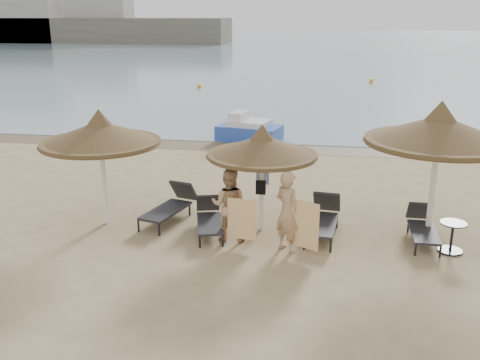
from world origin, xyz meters
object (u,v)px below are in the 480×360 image
object	(u,v)px
person_left	(229,199)
person_right	(288,205)
palapa_center	(262,147)
palapa_right	(439,130)
lounger_far_right	(422,226)
pedal_boat	(249,130)
palapa_left	(100,133)
lounger_far_left	(171,205)
side_table	(452,238)
lounger_near_left	(209,217)
lounger_near_right	(323,218)

from	to	relation	value
person_left	person_right	bearing A→B (deg)	166.83
palapa_center	palapa_right	world-z (taller)	palapa_right
lounger_far_right	pedal_boat	bearing A→B (deg)	120.93
person_left	pedal_boat	size ratio (longest dim) A/B	0.71
palapa_left	person_left	size ratio (longest dim) A/B	1.47
lounger_far_left	side_table	xyz separation A→B (m)	(6.42, -0.85, -0.06)
palapa_left	lounger_far_right	xyz separation A→B (m)	(7.39, 0.18, -1.89)
palapa_left	lounger_far_left	size ratio (longest dim) A/B	1.43
person_right	pedal_boat	xyz separation A→B (m)	(-2.31, 10.08, -0.61)
palapa_right	person_right	distance (m)	3.62
lounger_far_left	lounger_near_left	size ratio (longest dim) A/B	1.12
palapa_right	person_right	size ratio (longest dim) A/B	1.54
palapa_center	lounger_near_right	world-z (taller)	palapa_center
side_table	pedal_boat	distance (m)	11.20
palapa_right	lounger_far_left	xyz separation A→B (m)	(-6.05, 0.20, -2.12)
lounger_near_right	palapa_center	bearing A→B (deg)	-174.18
palapa_left	lounger_far_right	size ratio (longest dim) A/B	1.68
lounger_far_left	person_right	bearing A→B (deg)	-9.31
lounger_near_left	person_left	xyz separation A→B (m)	(0.54, -0.39, 0.62)
pedal_boat	lounger_far_left	bearing A→B (deg)	-81.29
lounger_near_right	person_left	bearing A→B (deg)	-155.65
palapa_right	side_table	distance (m)	2.31
lounger_far_left	person_right	xyz separation A→B (m)	(2.95, -1.34, 0.65)
palapa_right	pedal_boat	size ratio (longest dim) A/B	1.18
lounger_far_right	person_left	bearing A→B (deg)	-170.42
person_left	pedal_boat	world-z (taller)	person_left
palapa_left	palapa_right	world-z (taller)	palapa_right
palapa_center	person_left	bearing A→B (deg)	-132.66
palapa_center	pedal_boat	size ratio (longest dim) A/B	0.95
lounger_far_left	side_table	size ratio (longest dim) A/B	2.96
lounger_far_left	lounger_near_right	size ratio (longest dim) A/B	1.02
pedal_boat	lounger_near_right	bearing A→B (deg)	-58.32
person_left	lounger_near_right	bearing A→B (deg)	-159.36
palapa_left	lounger_near_right	distance (m)	5.52
palapa_right	lounger_near_left	size ratio (longest dim) A/B	1.80
palapa_center	side_table	size ratio (longest dim) A/B	3.81
person_left	lounger_far_right	bearing A→B (deg)	-168.94
palapa_center	lounger_far_right	bearing A→B (deg)	-0.50
lounger_near_left	lounger_near_right	world-z (taller)	lounger_near_right
palapa_left	lounger_far_right	world-z (taller)	palapa_left
lounger_far_right	palapa_right	bearing A→B (deg)	36.71
person_left	pedal_boat	distance (m)	9.78
lounger_far_right	side_table	size ratio (longest dim) A/B	2.51
side_table	lounger_near_left	bearing A→B (deg)	177.10
palapa_center	person_left	xyz separation A→B (m)	(-0.64, -0.70, -1.05)
palapa_left	pedal_boat	xyz separation A→B (m)	(2.13, 9.23, -1.81)
palapa_center	lounger_near_right	xyz separation A→B (m)	(1.44, -0.00, -1.63)
palapa_left	lounger_far_left	bearing A→B (deg)	18.22
palapa_center	lounger_near_left	bearing A→B (deg)	-165.37
lounger_near_left	lounger_far_right	distance (m)	4.83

